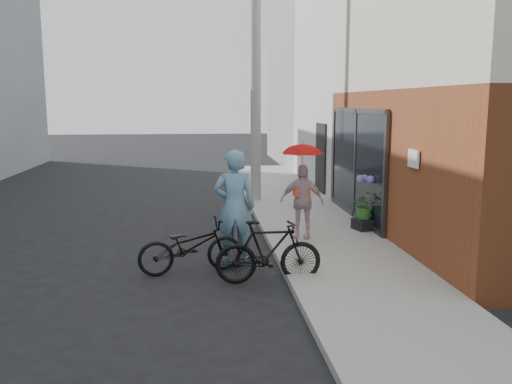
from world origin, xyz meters
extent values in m
plane|color=black|center=(0.00, 0.00, 0.00)|extent=(80.00, 80.00, 0.00)
cube|color=#979792|center=(2.10, 2.00, 0.06)|extent=(2.20, 24.00, 0.12)
cube|color=#9E9E99|center=(0.94, 2.00, 0.06)|extent=(0.12, 24.00, 0.12)
cube|color=black|center=(3.16, 3.50, 1.36)|extent=(0.06, 3.80, 2.40)
cube|color=white|center=(3.16, 0.20, 1.82)|extent=(0.04, 0.40, 0.30)
cube|color=silver|center=(7.20, 9.00, 3.50)|extent=(8.00, 6.00, 7.00)
cube|color=gray|center=(7.20, 16.00, 3.50)|extent=(8.00, 8.00, 7.00)
cylinder|color=#9E9E99|center=(1.10, 6.00, 3.50)|extent=(0.28, 0.28, 7.00)
imported|color=#6895BA|center=(0.15, 0.52, 0.99)|extent=(0.75, 0.51, 1.98)
imported|color=black|center=(-0.60, 0.04, 0.45)|extent=(1.79, 0.93, 0.90)
imported|color=black|center=(0.60, -0.58, 0.49)|extent=(1.65, 0.50, 0.99)
imported|color=beige|center=(1.55, 1.72, 0.84)|extent=(0.92, 0.62, 1.45)
imported|color=red|center=(1.55, 1.72, 1.91)|extent=(0.78, 0.78, 0.68)
cube|color=black|center=(3.00, 2.23, 0.23)|extent=(0.52, 0.52, 0.22)
imported|color=#35742E|center=(3.00, 2.23, 0.64)|extent=(0.54, 0.47, 0.60)
camera|label=1|loc=(-0.44, -8.55, 2.76)|focal=38.00mm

